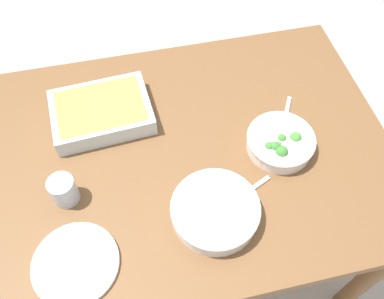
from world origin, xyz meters
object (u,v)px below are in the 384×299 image
(stew_bowl, at_px, (215,211))
(drink_cup, at_px, (64,191))
(broccoli_bowl, at_px, (280,142))
(spoon_by_broccoli, at_px, (284,123))
(side_plate, at_px, (76,264))
(baking_dish, at_px, (102,111))
(spoon_by_stew, at_px, (239,198))

(stew_bowl, height_order, drink_cup, drink_cup)
(broccoli_bowl, relative_size, drink_cup, 2.39)
(drink_cup, distance_m, spoon_by_broccoli, 0.69)
(drink_cup, bearing_deg, stew_bowl, -20.42)
(broccoli_bowl, bearing_deg, drink_cup, -177.23)
(broccoli_bowl, xyz_separation_m, side_plate, (-0.62, -0.23, -0.02))
(baking_dish, xyz_separation_m, spoon_by_broccoli, (0.55, -0.15, -0.03))
(stew_bowl, distance_m, spoon_by_broccoli, 0.39)
(stew_bowl, distance_m, baking_dish, 0.48)
(stew_bowl, height_order, side_plate, stew_bowl)
(broccoli_bowl, bearing_deg, stew_bowl, -144.54)
(side_plate, height_order, spoon_by_stew, side_plate)
(spoon_by_stew, distance_m, spoon_by_broccoli, 0.31)
(stew_bowl, relative_size, spoon_by_broccoli, 1.47)
(side_plate, xyz_separation_m, spoon_by_stew, (0.45, 0.09, -0.00))
(drink_cup, bearing_deg, broccoli_bowl, 2.77)
(broccoli_bowl, xyz_separation_m, spoon_by_broccoli, (0.05, 0.08, -0.03))
(broccoli_bowl, relative_size, baking_dish, 0.65)
(drink_cup, distance_m, side_plate, 0.20)
(side_plate, bearing_deg, stew_bowl, 7.95)
(broccoli_bowl, bearing_deg, side_plate, -159.92)
(broccoli_bowl, bearing_deg, spoon_by_broccoli, 60.80)
(side_plate, bearing_deg, spoon_by_broccoli, 24.85)
(drink_cup, xyz_separation_m, side_plate, (0.01, -0.20, -0.03))
(side_plate, bearing_deg, baking_dish, 75.82)
(baking_dish, xyz_separation_m, drink_cup, (-0.13, -0.26, 0.00))
(drink_cup, height_order, spoon_by_stew, drink_cup)
(stew_bowl, bearing_deg, broccoli_bowl, 35.46)
(spoon_by_broccoli, bearing_deg, stew_bowl, -138.61)
(baking_dish, relative_size, side_plate, 1.43)
(baking_dish, relative_size, spoon_by_stew, 1.88)
(drink_cup, height_order, spoon_by_broccoli, drink_cup)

